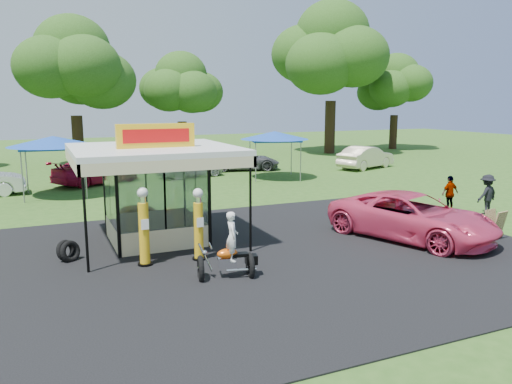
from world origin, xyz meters
TOP-DOWN VIEW (x-y plane):
  - ground at (0.00, 0.00)m, footprint 120.00×120.00m
  - asphalt_apron at (0.00, 2.00)m, footprint 20.00×14.00m
  - gas_station_kiosk at (-2.00, 4.99)m, footprint 5.40×5.40m
  - gas_pump_left at (-2.91, 2.44)m, footprint 0.45×0.45m
  - gas_pump_right at (-1.26, 2.30)m, footprint 0.43×0.43m
  - motorcycle at (-0.94, 0.42)m, footprint 1.75×1.09m
  - spare_tires at (-5.01, 3.83)m, footprint 0.86×0.81m
  - a_frame_sign at (9.13, 0.27)m, footprint 0.64×0.64m
  - kiosk_car at (-2.00, 7.20)m, footprint 2.82×1.13m
  - pink_sedan at (6.49, 1.58)m, footprint 4.63×6.57m
  - spectator_east_a at (12.32, 3.51)m, footprint 1.22×0.81m
  - spectator_east_b at (11.31, 4.64)m, footprint 0.97×0.45m
  - bg_car_b at (-2.48, 19.03)m, footprint 5.75×4.53m
  - bg_car_c at (3.47, 19.41)m, footprint 4.66×2.53m
  - bg_car_d at (8.10, 21.09)m, footprint 5.37×3.46m
  - bg_car_e at (16.64, 18.29)m, footprint 5.33×3.39m
  - tent_west at (-4.87, 15.82)m, footprint 4.50×4.50m
  - tent_east at (8.29, 16.63)m, footprint 4.34×4.34m
  - oak_far_c at (-2.75, 27.97)m, footprint 9.27×9.27m
  - oak_far_d at (5.96, 30.05)m, footprint 7.47×7.47m
  - oak_far_e at (20.15, 28.93)m, footprint 11.62×11.62m
  - oak_far_f at (28.62, 30.04)m, footprint 7.94×7.94m

SIDE VIEW (x-z plane):
  - ground at x=0.00m, z-range 0.00..0.00m
  - asphalt_apron at x=0.00m, z-range 0.00..0.04m
  - spare_tires at x=-5.01m, z-range -0.01..0.70m
  - kiosk_car at x=-2.00m, z-range 0.00..0.96m
  - a_frame_sign at x=9.13m, z-range 0.01..1.09m
  - bg_car_d at x=8.10m, z-range 0.00..1.38m
  - bg_car_c at x=3.47m, z-range 0.00..1.50m
  - motorcycle at x=-0.94m, z-range -0.22..1.77m
  - bg_car_b at x=-2.48m, z-range 0.00..1.56m
  - spectator_east_b at x=11.31m, z-range 0.00..1.62m
  - bg_car_e at x=16.64m, z-range 0.00..1.66m
  - pink_sedan at x=6.49m, z-range 0.00..1.66m
  - spectator_east_a at x=12.32m, z-range 0.00..1.76m
  - gas_pump_right at x=-1.26m, z-range -0.05..2.25m
  - gas_pump_left at x=-2.91m, z-range -0.05..2.37m
  - gas_station_kiosk at x=-2.00m, z-range -0.31..3.87m
  - tent_east at x=8.29m, z-range 1.23..4.27m
  - tent_west at x=-4.87m, z-range 1.27..4.42m
  - oak_far_d at x=5.96m, z-range 1.22..10.11m
  - oak_far_f at x=28.62m, z-range 1.36..10.92m
  - oak_far_c at x=-2.75m, z-range 1.47..12.39m
  - oak_far_e at x=20.15m, z-range 1.91..15.74m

